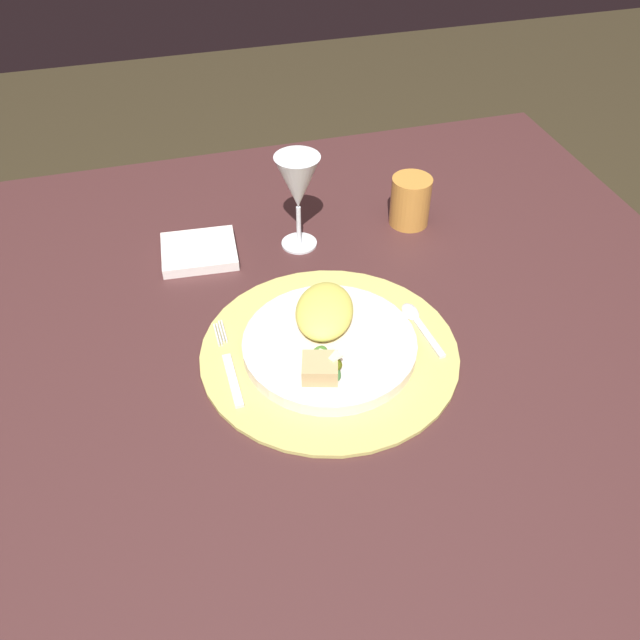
{
  "coord_description": "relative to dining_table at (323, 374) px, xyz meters",
  "views": [
    {
      "loc": [
        -0.21,
        -0.73,
        1.4
      ],
      "look_at": [
        -0.01,
        -0.03,
        0.73
      ],
      "focal_mm": 38.1,
      "sensor_mm": 36.0,
      "label": 1
    }
  ],
  "objects": [
    {
      "name": "salad_greens",
      "position": [
        -0.04,
        -0.13,
        0.16
      ],
      "size": [
        0.06,
        0.08,
        0.03
      ],
      "color": "#4F5A10",
      "rests_on": "dinner_plate"
    },
    {
      "name": "napkin",
      "position": [
        -0.16,
        0.2,
        0.13
      ],
      "size": [
        0.13,
        0.12,
        0.02
      ],
      "primitive_type": "cube",
      "rotation": [
        0.0,
        0.0,
        -0.08
      ],
      "color": "silver",
      "rests_on": "dining_table"
    },
    {
      "name": "dining_table",
      "position": [
        0.0,
        0.0,
        0.0
      ],
      "size": [
        1.26,
        1.09,
        0.71
      ],
      "color": "#422323",
      "rests_on": "ground"
    },
    {
      "name": "fork",
      "position": [
        -0.16,
        -0.07,
        0.13
      ],
      "size": [
        0.02,
        0.17,
        0.0
      ],
      "color": "silver",
      "rests_on": "placemat"
    },
    {
      "name": "spoon",
      "position": [
        0.13,
        -0.05,
        0.13
      ],
      "size": [
        0.03,
        0.12,
        0.01
      ],
      "color": "silver",
      "rests_on": "placemat"
    },
    {
      "name": "ground_plane",
      "position": [
        0.0,
        0.0,
        -0.59
      ],
      "size": [
        6.0,
        6.0,
        0.0
      ],
      "primitive_type": "plane",
      "color": "#332B1A"
    },
    {
      "name": "dinner_plate",
      "position": [
        -0.01,
        -0.08,
        0.14
      ],
      "size": [
        0.25,
        0.25,
        0.02
      ],
      "primitive_type": "cylinder",
      "color": "silver",
      "rests_on": "placemat"
    },
    {
      "name": "amber_tumbler",
      "position": [
        0.22,
        0.2,
        0.17
      ],
      "size": [
        0.07,
        0.07,
        0.09
      ],
      "primitive_type": "cylinder",
      "color": "#C68437",
      "rests_on": "dining_table"
    },
    {
      "name": "placemat",
      "position": [
        -0.01,
        -0.08,
        0.13
      ],
      "size": [
        0.37,
        0.37,
        0.01
      ],
      "primitive_type": "cylinder",
      "color": "tan",
      "rests_on": "dining_table"
    },
    {
      "name": "bread_piece",
      "position": [
        -0.04,
        -0.14,
        0.16
      ],
      "size": [
        0.06,
        0.06,
        0.03
      ],
      "primitive_type": "cube",
      "rotation": [
        0.0,
        0.0,
        6.0
      ],
      "color": "tan",
      "rests_on": "dinner_plate"
    },
    {
      "name": "pasta_serving",
      "position": [
        -0.01,
        -0.03,
        0.17
      ],
      "size": [
        0.12,
        0.14,
        0.04
      ],
      "primitive_type": "ellipsoid",
      "rotation": [
        0.0,
        0.0,
        1.2
      ],
      "color": "#D8CE54",
      "rests_on": "dinner_plate"
    },
    {
      "name": "wine_glass",
      "position": [
        0.01,
        0.19,
        0.24
      ],
      "size": [
        0.07,
        0.07,
        0.17
      ],
      "color": "silver",
      "rests_on": "dining_table"
    }
  ]
}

